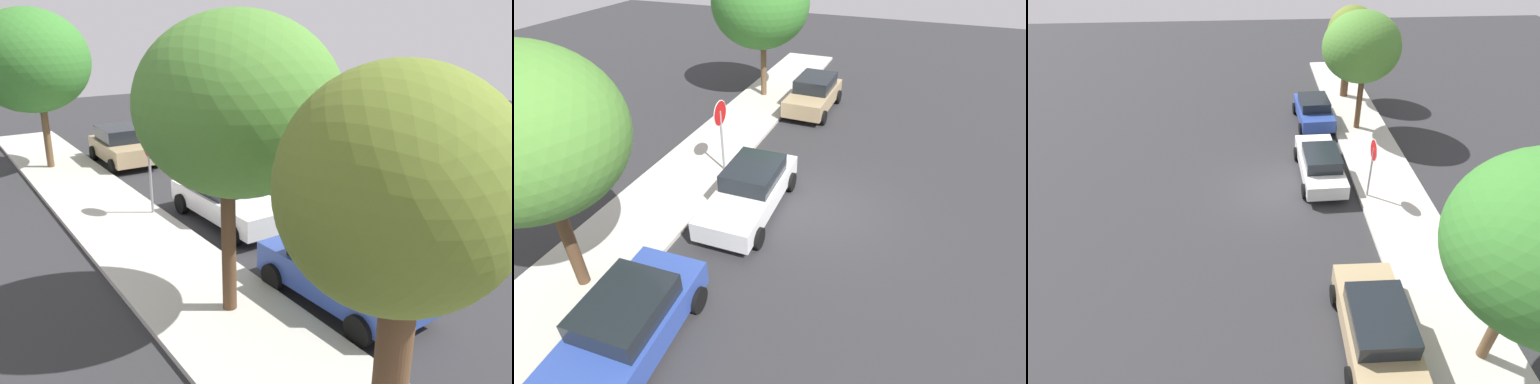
{
  "view_description": "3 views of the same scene",
  "coord_description": "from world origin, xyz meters",
  "views": [
    {
      "loc": [
        -13.16,
        9.52,
        5.76
      ],
      "look_at": [
        -0.73,
        1.13,
        0.73
      ],
      "focal_mm": 35.0,
      "sensor_mm": 36.0,
      "label": 1
    },
    {
      "loc": [
        -10.13,
        -2.05,
        7.75
      ],
      "look_at": [
        -0.7,
        1.58,
        0.73
      ],
      "focal_mm": 28.0,
      "sensor_mm": 36.0,
      "label": 2
    },
    {
      "loc": [
        14.07,
        -0.46,
        10.25
      ],
      "look_at": [
        1.61,
        0.41,
        1.01
      ],
      "focal_mm": 28.0,
      "sensor_mm": 36.0,
      "label": 3
    }
  ],
  "objects": [
    {
      "name": "street_tree_far",
      "position": [
        -9.57,
        5.14,
        3.91
      ],
      "size": [
        2.91,
        2.91,
        5.44
      ],
      "color": "#513823",
      "rests_on": "ground_plane"
    },
    {
      "name": "parked_car_tan",
      "position": [
        7.59,
        2.54,
        0.8
      ],
      "size": [
        4.01,
        2.07,
        1.58
      ],
      "color": "tan",
      "rests_on": "ground_plane"
    },
    {
      "name": "parked_car_blue",
      "position": [
        -6.24,
        2.61,
        0.76
      ],
      "size": [
        3.9,
        2.09,
        1.47
      ],
      "color": "#2D479E",
      "rests_on": "ground_plane"
    },
    {
      "name": "sidewalk_curb",
      "position": [
        0.0,
        5.08,
        0.07
      ],
      "size": [
        32.0,
        2.92,
        0.14
      ],
      "primitive_type": "cube",
      "color": "beige",
      "rests_on": "ground_plane"
    },
    {
      "name": "street_tree_mid_block",
      "position": [
        -5.44,
        4.69,
        4.36
      ],
      "size": [
        3.85,
        3.85,
        6.06
      ],
      "color": "#513823",
      "rests_on": "ground_plane"
    },
    {
      "name": "ground_plane",
      "position": [
        0.0,
        0.0,
        0.0
      ],
      "size": [
        60.0,
        60.0,
        0.0
      ],
      "primitive_type": "plane",
      "color": "#2D2D30"
    },
    {
      "name": "parked_car_white",
      "position": [
        -0.78,
        2.19,
        0.74
      ],
      "size": [
        4.53,
        2.01,
        1.47
      ],
      "color": "white",
      "rests_on": "ground_plane"
    },
    {
      "name": "stop_sign",
      "position": [
        0.88,
        3.98,
        1.93
      ],
      "size": [
        0.89,
        0.08,
        2.76
      ],
      "color": "gray",
      "rests_on": "ground_plane"
    }
  ]
}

